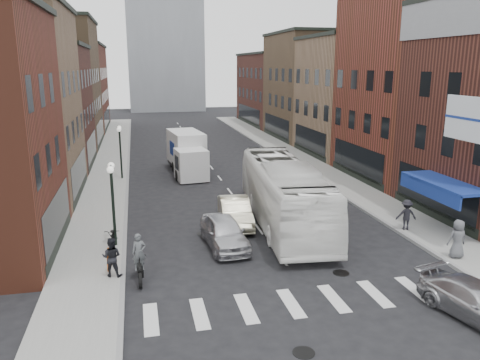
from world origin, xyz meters
name	(u,v)px	position (x,y,z in m)	size (l,w,h in m)	color
ground	(289,268)	(0.00, 0.00, 0.00)	(160.00, 160.00, 0.00)	black
sidewalk_left	(110,169)	(-8.50, 22.00, 0.07)	(3.00, 74.00, 0.15)	gray
sidewalk_right	(301,160)	(8.50, 22.00, 0.07)	(3.00, 74.00, 0.15)	gray
curb_left	(128,169)	(-7.00, 22.00, 0.00)	(0.20, 74.00, 0.16)	gray
curb_right	(286,162)	(7.00, 22.00, 0.00)	(0.20, 74.00, 0.16)	gray
crosswalk_stripes	(314,301)	(0.00, -3.00, 0.00)	(12.00, 2.20, 0.01)	silver
bldg_left_mid_b	(26,107)	(-14.99, 24.00, 5.15)	(10.30, 10.20, 10.30)	#49211A
bldg_left_far_a	(47,84)	(-14.99, 35.00, 6.65)	(10.30, 12.20, 13.30)	brown
bldg_left_far_b	(66,88)	(-14.99, 49.00, 5.65)	(10.30, 16.20, 11.30)	#5F2A1B
bldg_right_mid_a	(423,84)	(15.00, 14.00, 7.15)	(10.30, 10.20, 14.30)	#5F2A1B
bldg_right_mid_b	(360,96)	(14.99, 24.00, 5.65)	(10.30, 10.20, 11.30)	#856649
bldg_right_far_a	(317,86)	(14.99, 35.00, 6.15)	(10.30, 12.20, 12.30)	brown
bldg_right_far_b	(281,89)	(14.99, 49.00, 5.15)	(10.30, 16.20, 10.30)	#49211A
awning_blue	(441,184)	(8.93, 2.50, 2.63)	(1.80, 5.00, 0.78)	navy
billboard_sign	(469,120)	(8.59, 0.50, 6.13)	(1.52, 3.00, 3.70)	black
streetlamp_near	(112,189)	(-7.40, 4.00, 2.91)	(0.32, 1.22, 4.11)	black
streetlamp_far	(120,142)	(-7.40, 18.00, 2.91)	(0.32, 1.22, 4.11)	black
bike_rack	(108,259)	(-7.60, 1.30, 0.55)	(0.08, 0.68, 0.80)	#D8590C
box_truck	(187,154)	(-2.23, 19.18, 1.62)	(2.86, 7.77, 3.29)	silver
motorcycle_rider	(139,259)	(-6.30, 0.11, 0.95)	(0.57, 1.99, 2.03)	black
transit_bus	(284,193)	(1.56, 5.68, 1.74)	(2.93, 12.50, 3.48)	white
sedan_left_near	(224,232)	(-2.27, 3.00, 0.74)	(1.76, 4.37, 1.49)	silver
sedan_left_far	(235,212)	(-1.10, 6.00, 0.74)	(1.57, 4.51, 1.49)	beige
curb_car	(477,302)	(5.01, -5.38, 0.63)	(1.76, 4.32, 1.25)	#B0B1B5
parked_bicycle	(113,237)	(-7.50, 3.69, 0.65)	(0.67, 1.92, 1.01)	black
ped_left_solo	(112,257)	(-7.40, 0.52, 0.97)	(0.80, 0.46, 1.64)	black
ped_right_a	(406,215)	(7.40, 2.93, 0.96)	(1.05, 0.52, 1.62)	black
ped_right_c	(458,239)	(7.59, -0.88, 1.03)	(0.86, 0.56, 1.76)	#54565B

